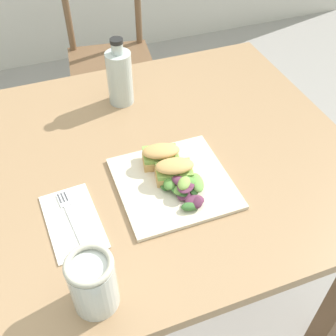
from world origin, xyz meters
name	(u,v)px	position (x,y,z in m)	size (l,w,h in m)	color
ground_plane	(157,304)	(0.00, 0.00, 0.00)	(9.14, 9.14, 0.00)	gray
dining_table	(150,188)	(0.01, 0.05, 0.61)	(1.11, 0.92, 0.74)	#997551
chair_wooden_far	(110,59)	(0.14, 1.07, 0.45)	(0.45, 0.45, 0.87)	brown
plate_lunch	(174,183)	(0.03, -0.07, 0.74)	(0.28, 0.28, 0.01)	beige
sandwich_half_front	(174,170)	(0.04, -0.06, 0.78)	(0.10, 0.08, 0.06)	tan
sandwich_half_back	(161,155)	(0.03, 0.00, 0.78)	(0.10, 0.08, 0.06)	tan
salad_mixed_greens	(186,188)	(0.05, -0.12, 0.77)	(0.11, 0.15, 0.04)	#602D47
napkin_folded	(73,221)	(-0.23, -0.10, 0.74)	(0.12, 0.21, 0.00)	silver
fork_on_napkin	(70,215)	(-0.23, -0.08, 0.75)	(0.04, 0.19, 0.00)	silver
bottle_cold_brew	(120,80)	(0.01, 0.32, 0.82)	(0.08, 0.08, 0.21)	#472819
mason_jar_iced_tea	(93,285)	(-0.22, -0.31, 0.80)	(0.09, 0.09, 0.13)	gold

